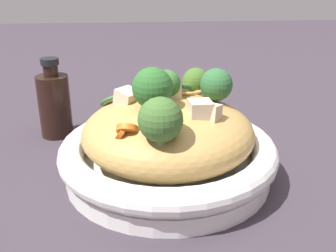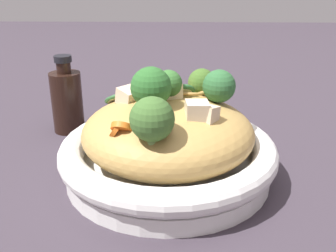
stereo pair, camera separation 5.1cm
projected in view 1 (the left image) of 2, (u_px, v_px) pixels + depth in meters
The scene contains 8 objects.
ground_plane at pixel (168, 175), 0.53m from camera, with size 3.00×3.00×0.00m, color #352C36.
serving_bowl at pixel (168, 156), 0.52m from camera, with size 0.28×0.28×0.05m.
noodle_heap at pixel (168, 132), 0.51m from camera, with size 0.22×0.22×0.09m.
broccoli_florets at pixel (177, 94), 0.48m from camera, with size 0.15×0.20×0.07m.
carrot_coins at pixel (152, 111), 0.49m from camera, with size 0.11×0.16×0.02m.
zucchini_slices at pixel (148, 96), 0.54m from camera, with size 0.14×0.06×0.04m.
chicken_chunks at pixel (173, 102), 0.49m from camera, with size 0.13×0.09×0.03m.
soy_sauce_bottle at pixel (54, 104), 0.64m from camera, with size 0.05×0.05×0.13m.
Camera 1 is at (-0.04, -0.47, 0.27)m, focal length 42.21 mm.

